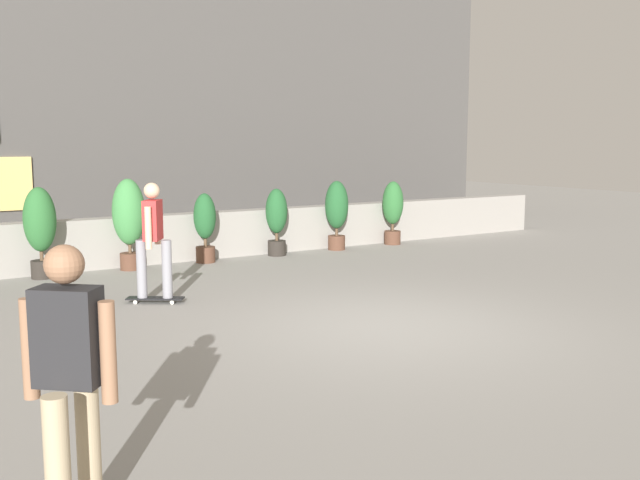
{
  "coord_description": "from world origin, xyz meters",
  "views": [
    {
      "loc": [
        -5.25,
        -6.75,
        2.25
      ],
      "look_at": [
        0.0,
        1.5,
        0.9
      ],
      "focal_mm": 39.87,
      "sensor_mm": 36.0,
      "label": 1
    }
  ],
  "objects_px": {
    "potted_plant_5": "(337,210)",
    "skater_far_left": "(153,237)",
    "potted_plant_6": "(393,208)",
    "potted_plant_1": "(40,225)",
    "potted_plant_2": "(129,217)",
    "potted_plant_3": "(205,224)",
    "skater_far_right": "(70,377)",
    "potted_plant_4": "(277,218)"
  },
  "relations": [
    {
      "from": "skater_far_left",
      "to": "potted_plant_2",
      "type": "bearing_deg",
      "value": 79.19
    },
    {
      "from": "potted_plant_2",
      "to": "potted_plant_4",
      "type": "bearing_deg",
      "value": 0.0
    },
    {
      "from": "skater_far_right",
      "to": "potted_plant_5",
      "type": "bearing_deg",
      "value": 48.43
    },
    {
      "from": "skater_far_left",
      "to": "potted_plant_6",
      "type": "bearing_deg",
      "value": 23.39
    },
    {
      "from": "potted_plant_3",
      "to": "potted_plant_4",
      "type": "relative_size",
      "value": 0.98
    },
    {
      "from": "skater_far_left",
      "to": "potted_plant_3",
      "type": "bearing_deg",
      "value": 54.72
    },
    {
      "from": "potted_plant_1",
      "to": "potted_plant_4",
      "type": "xyz_separation_m",
      "value": [
        4.46,
        0.0,
        -0.14
      ]
    },
    {
      "from": "potted_plant_3",
      "to": "potted_plant_6",
      "type": "xyz_separation_m",
      "value": [
        4.46,
        0.0,
        0.07
      ]
    },
    {
      "from": "potted_plant_2",
      "to": "potted_plant_4",
      "type": "distance_m",
      "value": 2.98
    },
    {
      "from": "potted_plant_5",
      "to": "skater_far_left",
      "type": "xyz_separation_m",
      "value": [
        -4.94,
        -2.78,
        0.11
      ]
    },
    {
      "from": "potted_plant_2",
      "to": "skater_far_left",
      "type": "height_order",
      "value": "skater_far_left"
    },
    {
      "from": "potted_plant_1",
      "to": "potted_plant_3",
      "type": "relative_size",
      "value": 1.17
    },
    {
      "from": "potted_plant_3",
      "to": "potted_plant_6",
      "type": "relative_size",
      "value": 0.93
    },
    {
      "from": "potted_plant_1",
      "to": "skater_far_right",
      "type": "distance_m",
      "value": 8.42
    },
    {
      "from": "potted_plant_6",
      "to": "skater_far_left",
      "type": "height_order",
      "value": "skater_far_left"
    },
    {
      "from": "potted_plant_5",
      "to": "skater_far_right",
      "type": "distance_m",
      "value": 11.09
    },
    {
      "from": "potted_plant_5",
      "to": "potted_plant_3",
      "type": "bearing_deg",
      "value": 180.0
    },
    {
      "from": "potted_plant_4",
      "to": "potted_plant_5",
      "type": "height_order",
      "value": "potted_plant_5"
    },
    {
      "from": "potted_plant_2",
      "to": "skater_far_right",
      "type": "height_order",
      "value": "skater_far_right"
    },
    {
      "from": "skater_far_left",
      "to": "potted_plant_1",
      "type": "bearing_deg",
      "value": 109.0
    },
    {
      "from": "potted_plant_1",
      "to": "potted_plant_2",
      "type": "xyz_separation_m",
      "value": [
        1.49,
        0.0,
        0.06
      ]
    },
    {
      "from": "potted_plant_2",
      "to": "skater_far_right",
      "type": "relative_size",
      "value": 0.95
    },
    {
      "from": "potted_plant_4",
      "to": "potted_plant_6",
      "type": "bearing_deg",
      "value": 0.0
    },
    {
      "from": "potted_plant_2",
      "to": "potted_plant_1",
      "type": "bearing_deg",
      "value": 180.0
    },
    {
      "from": "potted_plant_3",
      "to": "potted_plant_2",
      "type": "bearing_deg",
      "value": -180.0
    },
    {
      "from": "potted_plant_1",
      "to": "skater_far_left",
      "type": "xyz_separation_m",
      "value": [
        0.96,
        -2.78,
        0.05
      ]
    },
    {
      "from": "potted_plant_1",
      "to": "potted_plant_3",
      "type": "bearing_deg",
      "value": 0.0
    },
    {
      "from": "potted_plant_6",
      "to": "skater_far_right",
      "type": "bearing_deg",
      "value": -136.85
    },
    {
      "from": "skater_far_right",
      "to": "potted_plant_1",
      "type": "bearing_deg",
      "value": 80.01
    },
    {
      "from": "potted_plant_3",
      "to": "potted_plant_4",
      "type": "height_order",
      "value": "potted_plant_4"
    },
    {
      "from": "potted_plant_3",
      "to": "potted_plant_4",
      "type": "xyz_separation_m",
      "value": [
        1.53,
        0.0,
        0.03
      ]
    },
    {
      "from": "potted_plant_5",
      "to": "skater_far_left",
      "type": "bearing_deg",
      "value": -150.61
    },
    {
      "from": "potted_plant_3",
      "to": "skater_far_left",
      "type": "bearing_deg",
      "value": -125.28
    },
    {
      "from": "potted_plant_2",
      "to": "potted_plant_5",
      "type": "distance_m",
      "value": 4.41
    },
    {
      "from": "potted_plant_4",
      "to": "potted_plant_6",
      "type": "distance_m",
      "value": 2.93
    },
    {
      "from": "potted_plant_1",
      "to": "potted_plant_4",
      "type": "relative_size",
      "value": 1.14
    },
    {
      "from": "potted_plant_3",
      "to": "potted_plant_5",
      "type": "distance_m",
      "value": 2.97
    },
    {
      "from": "potted_plant_3",
      "to": "potted_plant_6",
      "type": "distance_m",
      "value": 4.46
    },
    {
      "from": "potted_plant_1",
      "to": "potted_plant_6",
      "type": "relative_size",
      "value": 1.09
    },
    {
      "from": "skater_far_right",
      "to": "skater_far_left",
      "type": "xyz_separation_m",
      "value": [
        2.42,
        5.52,
        0.0
      ]
    },
    {
      "from": "skater_far_left",
      "to": "skater_far_right",
      "type": "bearing_deg",
      "value": -113.68
    },
    {
      "from": "potted_plant_5",
      "to": "potted_plant_6",
      "type": "xyz_separation_m",
      "value": [
        1.49,
        0.0,
        -0.04
      ]
    }
  ]
}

